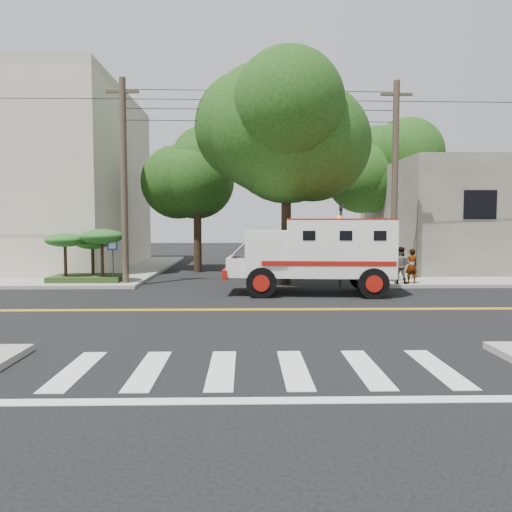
{
  "coord_description": "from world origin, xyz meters",
  "views": [
    {
      "loc": [
        -0.35,
        -15.93,
        2.85
      ],
      "look_at": [
        0.05,
        1.98,
        1.6
      ],
      "focal_mm": 35.0,
      "sensor_mm": 36.0,
      "label": 1
    }
  ],
  "objects": [
    {
      "name": "sidewalk_ne",
      "position": [
        13.5,
        13.5,
        0.07
      ],
      "size": [
        17.0,
        17.0,
        0.15
      ],
      "primitive_type": "cube",
      "color": "gray",
      "rests_on": "ground"
    },
    {
      "name": "accessibility_sign",
      "position": [
        -6.2,
        6.17,
        1.37
      ],
      "size": [
        0.45,
        0.1,
        2.02
      ],
      "color": "#3F3F42",
      "rests_on": "ground"
    },
    {
      "name": "pedestrian_a",
      "position": [
        6.88,
        5.5,
        0.9
      ],
      "size": [
        0.59,
        0.42,
        1.51
      ],
      "primitive_type": "imported",
      "rotation": [
        0.0,
        0.0,
        3.25
      ],
      "color": "gray",
      "rests_on": "sidewalk_ne"
    },
    {
      "name": "sidewalk_nw",
      "position": [
        -13.5,
        13.5,
        0.07
      ],
      "size": [
        17.0,
        17.0,
        0.15
      ],
      "primitive_type": "cube",
      "color": "gray",
      "rests_on": "ground"
    },
    {
      "name": "armored_truck",
      "position": [
        2.49,
        3.5,
        1.68
      ],
      "size": [
        6.64,
        2.99,
        2.95
      ],
      "rotation": [
        0.0,
        0.0,
        -0.07
      ],
      "color": "white",
      "rests_on": "ground"
    },
    {
      "name": "tree_left",
      "position": [
        -2.68,
        11.79,
        5.73
      ],
      "size": [
        4.48,
        4.2,
        7.7
      ],
      "color": "black",
      "rests_on": "ground"
    },
    {
      "name": "utility_pole_left",
      "position": [
        -5.6,
        6.0,
        4.5
      ],
      "size": [
        0.28,
        0.28,
        9.0
      ],
      "primitive_type": "cylinder",
      "color": "#382D23",
      "rests_on": "ground"
    },
    {
      "name": "palm_planter",
      "position": [
        -7.44,
        6.62,
        1.65
      ],
      "size": [
        3.52,
        2.63,
        2.36
      ],
      "color": "#1E3314",
      "rests_on": "sidewalk_nw"
    },
    {
      "name": "tree_right",
      "position": [
        8.84,
        15.77,
        6.09
      ],
      "size": [
        4.8,
        4.5,
        8.2
      ],
      "color": "black",
      "rests_on": "ground"
    },
    {
      "name": "building_right",
      "position": [
        15.0,
        14.0,
        3.15
      ],
      "size": [
        14.0,
        12.0,
        6.0
      ],
      "primitive_type": "cube",
      "color": "#615E53",
      "rests_on": "sidewalk_ne"
    },
    {
      "name": "traffic_signal",
      "position": [
        3.8,
        5.6,
        2.23
      ],
      "size": [
        0.15,
        0.18,
        3.6
      ],
      "color": "#3F3F42",
      "rests_on": "ground"
    },
    {
      "name": "utility_pole_right",
      "position": [
        6.3,
        6.2,
        4.5
      ],
      "size": [
        0.28,
        0.28,
        9.0
      ],
      "primitive_type": "cylinder",
      "color": "#382D23",
      "rests_on": "ground"
    },
    {
      "name": "tree_main",
      "position": [
        1.94,
        6.21,
        7.2
      ],
      "size": [
        6.08,
        5.7,
        9.85
      ],
      "color": "black",
      "rests_on": "ground"
    },
    {
      "name": "pedestrian_b",
      "position": [
        6.38,
        5.5,
        0.95
      ],
      "size": [
        0.97,
        0.9,
        1.59
      ],
      "primitive_type": "imported",
      "rotation": [
        0.0,
        0.0,
        2.63
      ],
      "color": "gray",
      "rests_on": "sidewalk_ne"
    },
    {
      "name": "ground",
      "position": [
        0.0,
        0.0,
        0.0
      ],
      "size": [
        100.0,
        100.0,
        0.0
      ],
      "primitive_type": "plane",
      "color": "black",
      "rests_on": "ground"
    }
  ]
}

